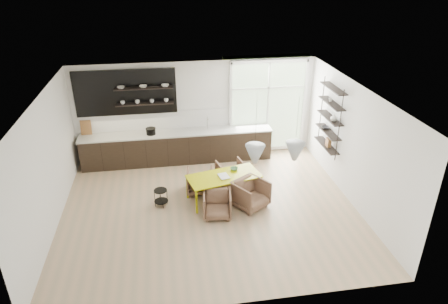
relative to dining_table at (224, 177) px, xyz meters
The scene contains 11 objects.
room 1.11m from the dining_table, 76.60° to the left, with size 7.02×6.01×2.91m.
kitchen_run 2.53m from the dining_table, 116.05° to the left, with size 5.54×0.69×2.75m.
right_shelving 3.21m from the dining_table, 14.45° to the left, with size 0.26×1.22×1.90m.
dining_table is the anchor object (origin of this frame).
armchair_back_left 0.77m from the dining_table, 142.35° to the left, with size 0.66×0.68×0.62m, color brown.
armchair_back_right 0.81m from the dining_table, 67.11° to the left, with size 0.67×0.69×0.63m, color brown.
armchair_front_left 0.82m from the dining_table, 111.27° to the right, with size 0.65×0.67×0.61m, color brown.
armchair_front_right 0.78m from the dining_table, 37.93° to the right, with size 0.73×0.75×0.68m, color brown.
wire_stool 1.61m from the dining_table, behind, with size 0.34×0.34×0.43m.
table_book 0.16m from the dining_table, 150.74° to the right, with size 0.23×0.31×0.03m, color white.
table_bowl 0.40m from the dining_table, 40.82° to the left, with size 0.20×0.20×0.06m, color #548756.
Camera 1 is at (-0.93, -8.04, 5.49)m, focal length 32.00 mm.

